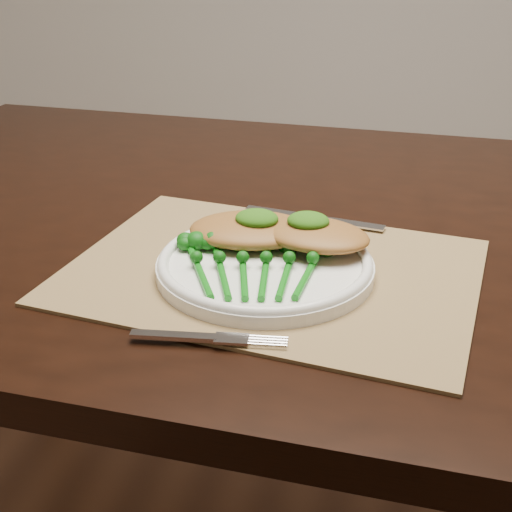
% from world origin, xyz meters
% --- Properties ---
extents(dining_table, '(1.65, 1.00, 0.75)m').
position_xyz_m(dining_table, '(-0.07, -0.11, 0.38)').
color(dining_table, black).
rests_on(dining_table, ground).
extents(placemat, '(0.50, 0.40, 0.00)m').
position_xyz_m(placemat, '(-0.13, -0.27, 0.75)').
color(placemat, olive).
rests_on(placemat, dining_table).
extents(dinner_plate, '(0.24, 0.24, 0.02)m').
position_xyz_m(dinner_plate, '(-0.14, -0.28, 0.77)').
color(dinner_plate, white).
rests_on(dinner_plate, placemat).
extents(knife, '(0.19, 0.05, 0.01)m').
position_xyz_m(knife, '(-0.12, -0.12, 0.76)').
color(knife, silver).
rests_on(knife, placemat).
extents(fork, '(0.15, 0.03, 0.00)m').
position_xyz_m(fork, '(-0.16, -0.43, 0.76)').
color(fork, silver).
rests_on(fork, placemat).
extents(chicken_fillet_left, '(0.16, 0.12, 0.03)m').
position_xyz_m(chicken_fillet_left, '(-0.17, -0.23, 0.78)').
color(chicken_fillet_left, '#9C652D').
rests_on(chicken_fillet_left, dinner_plate).
extents(chicken_fillet_right, '(0.14, 0.11, 0.03)m').
position_xyz_m(chicken_fillet_right, '(-0.09, -0.24, 0.79)').
color(chicken_fillet_right, '#9C652D').
rests_on(chicken_fillet_right, dinner_plate).
extents(pesto_dollop_left, '(0.05, 0.04, 0.02)m').
position_xyz_m(pesto_dollop_left, '(-0.16, -0.24, 0.80)').
color(pesto_dollop_left, '#1A490A').
rests_on(pesto_dollop_left, chicken_fillet_left).
extents(pesto_dollop_right, '(0.05, 0.04, 0.02)m').
position_xyz_m(pesto_dollop_right, '(-0.10, -0.24, 0.80)').
color(pesto_dollop_right, '#1A490A').
rests_on(pesto_dollop_right, chicken_fillet_right).
extents(broccolini_bundle, '(0.16, 0.18, 0.04)m').
position_xyz_m(broccolini_bundle, '(-0.15, -0.32, 0.77)').
color(broccolini_bundle, '#0D6610').
rests_on(broccolini_bundle, dinner_plate).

